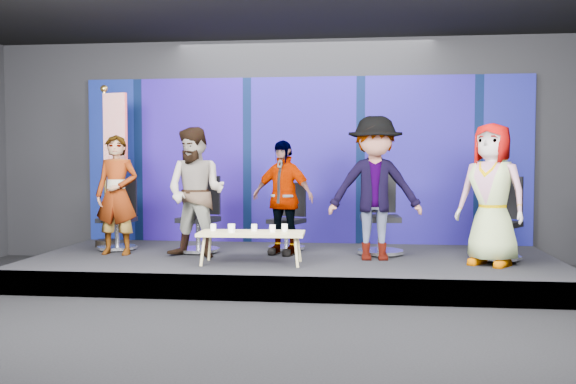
% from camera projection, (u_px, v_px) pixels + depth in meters
% --- Properties ---
extents(ground, '(10.00, 10.00, 0.00)m').
position_uv_depth(ground, '(266.00, 325.00, 6.25)').
color(ground, black).
rests_on(ground, ground).
extents(room_walls, '(10.02, 8.02, 3.51)m').
position_uv_depth(room_walls, '(266.00, 75.00, 6.13)').
color(room_walls, black).
rests_on(room_walls, ground).
extents(riser, '(7.00, 3.00, 0.30)m').
position_uv_depth(riser, '(294.00, 267.00, 8.73)').
color(riser, black).
rests_on(riser, ground).
extents(backdrop, '(7.00, 0.08, 2.60)m').
position_uv_depth(backdrop, '(303.00, 160.00, 10.09)').
color(backdrop, '#071A54').
rests_on(backdrop, riser).
extents(chair_a, '(0.60, 0.60, 1.02)m').
position_uv_depth(chair_a, '(118.00, 227.00, 9.35)').
color(chair_a, silver).
rests_on(chair_a, riser).
extents(panelist_a, '(0.62, 0.42, 1.65)m').
position_uv_depth(panelist_a, '(117.00, 195.00, 8.84)').
color(panelist_a, black).
rests_on(panelist_a, riser).
extents(chair_b, '(0.72, 0.72, 1.08)m').
position_uv_depth(chair_b, '(200.00, 227.00, 9.09)').
color(chair_b, silver).
rests_on(chair_b, riser).
extents(panelist_b, '(0.97, 0.83, 1.75)m').
position_uv_depth(panelist_b, '(196.00, 192.00, 8.57)').
color(panelist_b, black).
rests_on(panelist_b, riser).
extents(chair_c, '(0.71, 0.71, 0.97)m').
position_uv_depth(chair_c, '(288.00, 228.00, 9.35)').
color(chair_c, silver).
rests_on(chair_c, riser).
extents(panelist_c, '(1.00, 0.70, 1.58)m').
position_uv_depth(panelist_c, '(283.00, 198.00, 8.83)').
color(panelist_c, black).
rests_on(panelist_c, riser).
extents(chair_d, '(0.70, 0.70, 1.16)m').
position_uv_depth(chair_d, '(380.00, 227.00, 8.89)').
color(chair_d, silver).
rests_on(chair_d, riser).
extents(panelist_d, '(1.26, 0.78, 1.88)m').
position_uv_depth(panelist_d, '(375.00, 188.00, 8.38)').
color(panelist_d, black).
rests_on(panelist_d, riser).
extents(chair_e, '(0.85, 0.85, 1.09)m').
position_uv_depth(chair_e, '(500.00, 232.00, 8.41)').
color(chair_e, silver).
rests_on(chair_e, riser).
extents(panelist_e, '(1.03, 0.94, 1.77)m').
position_uv_depth(panelist_e, '(492.00, 194.00, 7.95)').
color(panelist_e, black).
rests_on(panelist_e, riser).
extents(coffee_table, '(1.34, 0.61, 0.41)m').
position_uv_depth(coffee_table, '(252.00, 234.00, 8.05)').
color(coffee_table, tan).
rests_on(coffee_table, riser).
extents(mug_a, '(0.07, 0.07, 0.09)m').
position_uv_depth(mug_a, '(213.00, 227.00, 8.18)').
color(mug_a, white).
rests_on(mug_a, coffee_table).
extents(mug_b, '(0.09, 0.09, 0.11)m').
position_uv_depth(mug_b, '(231.00, 228.00, 7.99)').
color(mug_b, white).
rests_on(mug_b, coffee_table).
extents(mug_c, '(0.07, 0.07, 0.09)m').
position_uv_depth(mug_c, '(254.00, 228.00, 8.14)').
color(mug_c, white).
rests_on(mug_c, coffee_table).
extents(mug_d, '(0.08, 0.08, 0.09)m').
position_uv_depth(mug_d, '(272.00, 228.00, 8.03)').
color(mug_d, white).
rests_on(mug_d, coffee_table).
extents(mug_e, '(0.08, 0.08, 0.09)m').
position_uv_depth(mug_e, '(285.00, 228.00, 8.12)').
color(mug_e, white).
rests_on(mug_e, coffee_table).
extents(flag_stand, '(0.54, 0.32, 2.42)m').
position_uv_depth(flag_stand, '(111.00, 161.00, 9.56)').
color(flag_stand, black).
rests_on(flag_stand, riser).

